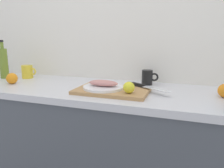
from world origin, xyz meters
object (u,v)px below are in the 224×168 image
Objects in this scene: chef_knife at (144,86)px; coffee_mug_1 at (148,77)px; fish_fillet at (103,83)px; lemon_0 at (129,87)px; white_plate at (103,87)px; cutting_board at (112,91)px; olive_oil_bottle at (4,63)px; coffee_mug_0 at (28,72)px.

coffee_mug_1 is (-0.01, 0.19, 0.02)m from chef_knife.
chef_knife is at bearing -85.99° from coffee_mug_1.
fish_fillet is 0.69× the size of chef_knife.
coffee_mug_1 is at bearing 83.00° from lemon_0.
cutting_board is at bearing 5.00° from white_plate.
olive_oil_bottle is (-0.90, 0.16, 0.07)m from fish_fillet.
lemon_0 is at bearing -17.89° from white_plate.
fish_fillet reaches higher than cutting_board.
fish_fillet is at bearing 0.00° from white_plate.
coffee_mug_1 is (0.94, 0.07, -0.00)m from coffee_mug_0.
white_plate is 0.36m from coffee_mug_1.
olive_oil_bottle is at bearing -161.73° from coffee_mug_0.
coffee_mug_1 reaches higher than white_plate.
coffee_mug_1 is at bearing 53.25° from white_plate.
coffee_mug_1 reaches higher than fish_fillet.
cutting_board is 0.14m from lemon_0.
coffee_mug_1 reaches higher than chef_knife.
coffee_mug_0 is (-0.90, 0.27, -0.00)m from lemon_0.
lemon_0 is at bearing -16.68° from coffee_mug_0.
olive_oil_bottle is (-1.07, 0.21, 0.07)m from lemon_0.
coffee_mug_1 is (0.21, 0.28, 0.02)m from white_plate.
cutting_board is at bearing -15.01° from coffee_mug_0.
lemon_0 is at bearing -97.00° from coffee_mug_1.
cutting_board is at bearing 5.00° from fish_fillet.
coffee_mug_0 is (0.17, 0.06, -0.07)m from olive_oil_bottle.
olive_oil_bottle reaches higher than white_plate.
coffee_mug_0 reaches higher than lemon_0.
lemon_0 reaches higher than cutting_board.
fish_fillet is 0.61× the size of olive_oil_bottle.
coffee_mug_0 reaches higher than fish_fillet.
white_plate is at bearing -9.84° from olive_oil_bottle.
olive_oil_bottle reaches higher than cutting_board.
lemon_0 is at bearing -77.95° from chef_knife.
white_plate is 2.13× the size of coffee_mug_1.
fish_fillet is 1.44× the size of coffee_mug_0.
chef_knife is (0.23, 0.10, -0.02)m from fish_fillet.
olive_oil_bottle reaches higher than lemon_0.
olive_oil_bottle reaches higher than chef_knife.
white_plate is (-0.05, -0.00, 0.02)m from cutting_board.
coffee_mug_1 is at bearing 126.03° from chef_knife.
cutting_board is 1.63× the size of chef_knife.
coffee_mug_0 reaches higher than cutting_board.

